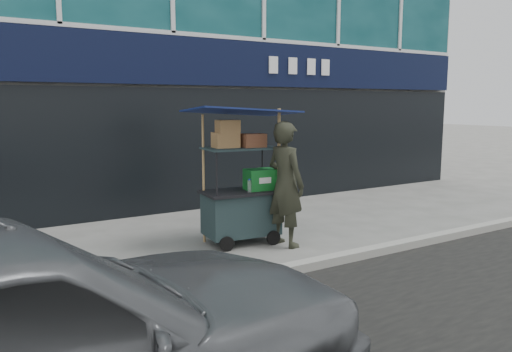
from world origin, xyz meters
TOP-DOWN VIEW (x-y plane):
  - ground at (0.00, 0.00)m, footprint 80.00×80.00m
  - curb at (0.00, -0.20)m, footprint 80.00×0.18m
  - vendor_cart at (-0.00, 1.34)m, footprint 1.63×1.23m
  - vendor_man at (0.47, 0.87)m, footprint 0.55×0.74m

SIDE VIEW (x-z plane):
  - ground at x=0.00m, z-range 0.00..0.00m
  - curb at x=0.00m, z-range 0.00..0.12m
  - vendor_cart at x=0.00m, z-range -0.31..1.77m
  - vendor_man at x=0.47m, z-range 0.00..1.85m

